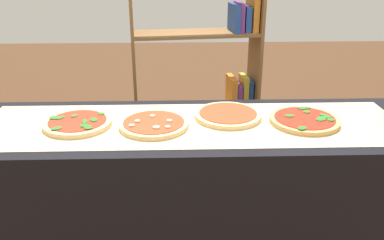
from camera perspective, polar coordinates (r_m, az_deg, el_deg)
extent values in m
cube|color=black|center=(1.98, 0.00, -13.10)|extent=(2.21, 0.60, 0.93)
cube|color=tan|center=(1.74, 0.00, -0.58)|extent=(1.78, 0.48, 0.00)
cylinder|color=#E5C17F|center=(1.79, -15.59, -0.46)|extent=(0.29, 0.29, 0.02)
cylinder|color=red|center=(1.79, -15.63, -0.12)|extent=(0.24, 0.24, 0.00)
ellipsoid|color=#286B23|center=(1.83, -12.47, 0.88)|extent=(0.04, 0.04, 0.00)
ellipsoid|color=#286B23|center=(1.73, -18.30, -1.10)|extent=(0.05, 0.05, 0.00)
ellipsoid|color=#286B23|center=(1.83, -16.02, 0.57)|extent=(0.04, 0.04, 0.00)
ellipsoid|color=#286B23|center=(1.72, -14.74, -0.73)|extent=(0.04, 0.04, 0.00)
ellipsoid|color=#286B23|center=(1.84, -18.51, 0.31)|extent=(0.05, 0.05, 0.00)
ellipsoid|color=#286B23|center=(1.83, -17.81, 0.31)|extent=(0.04, 0.05, 0.00)
ellipsoid|color=#286B23|center=(1.84, -18.73, 0.34)|extent=(0.03, 0.04, 0.00)
ellipsoid|color=#286B23|center=(1.76, -14.68, -0.22)|extent=(0.03, 0.05, 0.00)
ellipsoid|color=#286B23|center=(1.71, -14.27, -0.91)|extent=(0.04, 0.04, 0.00)
ellipsoid|color=#286B23|center=(1.70, -14.25, -1.04)|extent=(0.04, 0.04, 0.00)
ellipsoid|color=#286B23|center=(1.77, -13.46, 0.11)|extent=(0.04, 0.05, 0.00)
cylinder|color=#E5C17F|center=(1.72, -5.32, -0.61)|extent=(0.29, 0.29, 0.02)
cylinder|color=red|center=(1.72, -5.33, -0.27)|extent=(0.25, 0.25, 0.00)
cylinder|color=#C6B28E|center=(1.77, -5.52, 0.56)|extent=(0.02, 0.02, 0.01)
cylinder|color=#C6B28E|center=(1.66, -3.40, -0.96)|extent=(0.02, 0.02, 0.01)
cylinder|color=#C6B28E|center=(1.72, -7.56, -0.14)|extent=(0.02, 0.02, 0.01)
cylinder|color=#C6B28E|center=(1.66, -4.99, -1.01)|extent=(0.03, 0.03, 0.01)
cylinder|color=#C6B28E|center=(1.71, -3.15, -0.10)|extent=(0.02, 0.02, 0.01)
cylinder|color=#C6B28E|center=(1.68, -8.36, -0.75)|extent=(0.02, 0.02, 0.01)
cylinder|color=#E5C17F|center=(1.82, 5.00, 0.66)|extent=(0.29, 0.29, 0.02)
cylinder|color=red|center=(1.81, 5.01, 1.00)|extent=(0.25, 0.25, 0.00)
cylinder|color=tan|center=(1.82, 15.35, -0.08)|extent=(0.30, 0.30, 0.02)
cylinder|color=#AD2314|center=(1.81, 15.39, 0.25)|extent=(0.26, 0.26, 0.00)
ellipsoid|color=#286B23|center=(1.82, 18.69, 0.08)|extent=(0.04, 0.04, 0.00)
ellipsoid|color=#286B23|center=(1.91, 15.03, 1.61)|extent=(0.05, 0.05, 0.00)
ellipsoid|color=#286B23|center=(1.70, 15.05, -1.07)|extent=(0.05, 0.05, 0.00)
ellipsoid|color=#286B23|center=(1.84, 18.32, 0.37)|extent=(0.05, 0.04, 0.00)
ellipsoid|color=#286B23|center=(1.81, 17.45, 0.12)|extent=(0.06, 0.05, 0.00)
ellipsoid|color=#286B23|center=(1.91, 14.94, 1.64)|extent=(0.04, 0.03, 0.00)
ellipsoid|color=#286B23|center=(1.92, 15.68, 1.66)|extent=(0.03, 0.03, 0.00)
ellipsoid|color=#286B23|center=(1.86, 17.81, 0.67)|extent=(0.05, 0.04, 0.00)
ellipsoid|color=#286B23|center=(1.83, 17.59, 0.32)|extent=(0.05, 0.04, 0.00)
ellipsoid|color=#286B23|center=(1.88, 15.64, 1.12)|extent=(0.04, 0.04, 0.00)
ellipsoid|color=#286B23|center=(1.81, 13.37, 0.60)|extent=(0.05, 0.03, 0.00)
cube|color=brown|center=(2.95, 8.64, 6.80)|extent=(0.05, 0.29, 1.65)
cube|color=brown|center=(2.82, -7.99, 6.11)|extent=(0.05, 0.29, 1.65)
cube|color=brown|center=(3.18, 0.45, -7.76)|extent=(0.85, 0.38, 0.02)
cube|color=#234799|center=(3.21, 7.33, -5.71)|extent=(0.05, 0.17, 0.17)
cube|color=#2D753D|center=(3.19, 6.61, -5.39)|extent=(0.06, 0.19, 0.22)
cube|color=#234799|center=(3.18, 5.73, -5.46)|extent=(0.06, 0.20, 0.22)
cube|color=#753384|center=(3.18, 4.98, -5.83)|extent=(0.05, 0.20, 0.18)
cube|color=#47423D|center=(3.15, 4.45, -5.38)|extent=(0.05, 0.24, 0.24)
cube|color=#B22823|center=(3.15, 3.60, -5.53)|extent=(0.06, 0.18, 0.23)
cube|color=brown|center=(2.94, 0.49, 1.42)|extent=(0.85, 0.38, 0.02)
cube|color=#234799|center=(2.99, 7.83, 3.74)|extent=(0.05, 0.16, 0.20)
cube|color=gold|center=(2.97, 7.14, 4.01)|extent=(0.06, 0.17, 0.23)
cube|color=#753384|center=(2.97, 6.27, 3.48)|extent=(0.05, 0.19, 0.18)
cube|color=orange|center=(2.95, 5.49, 3.89)|extent=(0.06, 0.20, 0.22)
cube|color=brown|center=(2.79, 0.52, 11.91)|extent=(0.85, 0.38, 0.02)
cube|color=orange|center=(2.85, 8.36, 14.53)|extent=(0.06, 0.22, 0.24)
cube|color=#234799|center=(2.84, 7.39, 13.81)|extent=(0.06, 0.20, 0.16)
cube|color=#753384|center=(2.83, 6.54, 14.03)|extent=(0.05, 0.21, 0.19)
cube|color=#234799|center=(2.82, 5.85, 13.94)|extent=(0.06, 0.24, 0.18)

